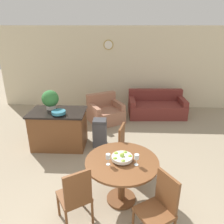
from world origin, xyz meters
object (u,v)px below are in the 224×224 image
object	(u,v)px
dining_chair_far_side	(127,147)
potted_plant	(50,99)
dining_table	(122,170)
teal_bowl	(59,112)
dining_chair_near_right	(159,206)
dining_chair_near_left	(76,195)
wine_glass_right	(137,157)
trash_bin	(100,133)
couch	(156,107)
fruit_bowl	(122,157)
wine_glass_left	(108,157)
kitchen_island	(59,129)
armchair	(105,113)

from	to	relation	value
dining_chair_far_side	potted_plant	size ratio (longest dim) A/B	2.16
dining_table	teal_bowl	bearing A→B (deg)	133.00
dining_chair_near_right	teal_bowl	bearing A→B (deg)	9.17
dining_chair_near_left	dining_chair_near_right	xyz separation A→B (m)	(1.14, -0.14, 0.00)
wine_glass_right	trash_bin	size ratio (longest dim) A/B	0.27
wine_glass_right	couch	size ratio (longest dim) A/B	0.10
dining_chair_near_left	wine_glass_right	bearing A→B (deg)	-7.34
fruit_bowl	dining_table	bearing A→B (deg)	-46.76
dining_table	wine_glass_left	bearing A→B (deg)	-152.79
dining_chair_near_right	potted_plant	bearing A→B (deg)	8.77
dining_chair_far_side	wine_glass_left	world-z (taller)	dining_chair_far_side
dining_chair_near_right	wine_glass_left	world-z (taller)	dining_chair_near_right
dining_chair_near_left	wine_glass_right	world-z (taller)	dining_chair_near_left
couch	dining_chair_near_right	bearing A→B (deg)	-100.42
dining_table	potted_plant	bearing A→B (deg)	132.22
couch	dining_table	bearing A→B (deg)	-108.98
wine_glass_left	potted_plant	size ratio (longest dim) A/B	0.41
fruit_bowl	trash_bin	size ratio (longest dim) A/B	0.48
dining_chair_far_side	trash_bin	bearing A→B (deg)	-134.11
dining_chair_near_left	trash_bin	bearing A→B (deg)	54.77
wine_glass_left	kitchen_island	xyz separation A→B (m)	(-1.27, 1.80, -0.45)
armchair	kitchen_island	bearing A→B (deg)	-153.37
wine_glass_right	dining_chair_near_left	bearing A→B (deg)	-154.93
dining_chair_near_left	couch	size ratio (longest dim) A/B	0.54
wine_glass_right	fruit_bowl	bearing A→B (deg)	155.35
wine_glass_left	potted_plant	world-z (taller)	potted_plant
kitchen_island	armchair	bearing A→B (deg)	56.78
wine_glass_right	trash_bin	world-z (taller)	wine_glass_right
wine_glass_left	potted_plant	distance (m)	2.43
wine_glass_left	couch	xyz separation A→B (m)	(1.30, 3.85, -0.63)
kitchen_island	wine_glass_left	bearing A→B (deg)	-54.78
dining_table	trash_bin	world-z (taller)	dining_table
dining_table	armchair	world-z (taller)	armchair
trash_bin	kitchen_island	bearing A→B (deg)	-176.06
dining_table	fruit_bowl	world-z (taller)	fruit_bowl
dining_table	wine_glass_right	xyz separation A→B (m)	(0.22, -0.10, 0.31)
dining_table	kitchen_island	size ratio (longest dim) A/B	0.91
wine_glass_left	kitchen_island	distance (m)	2.25
dining_chair_near_left	fruit_bowl	world-z (taller)	dining_chair_near_left
dining_chair_near_right	teal_bowl	xyz separation A→B (m)	(-1.89, 2.13, 0.42)
wine_glass_right	kitchen_island	world-z (taller)	wine_glass_right
wine_glass_left	armchair	xyz separation A→B (m)	(-0.29, 3.28, -0.62)
fruit_bowl	wine_glass_right	distance (m)	0.25
potted_plant	trash_bin	size ratio (longest dim) A/B	0.66
fruit_bowl	couch	size ratio (longest dim) A/B	0.18
fruit_bowl	wine_glass_right	bearing A→B (deg)	-24.65
wine_glass_left	armchair	world-z (taller)	wine_glass_left
teal_bowl	couch	bearing A→B (deg)	42.18
wine_glass_left	trash_bin	bearing A→B (deg)	99.60
wine_glass_left	trash_bin	size ratio (longest dim) A/B	0.27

